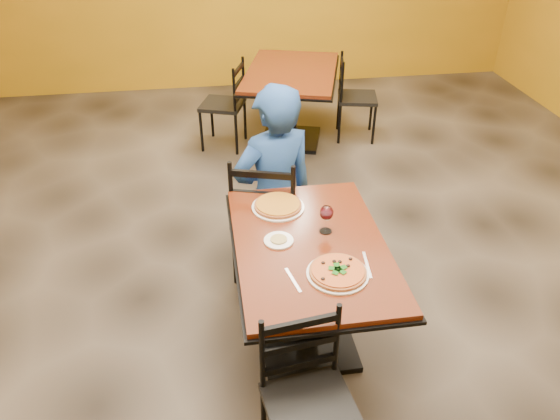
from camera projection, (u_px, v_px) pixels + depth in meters
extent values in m
cube|color=black|center=(293.00, 288.00, 3.68)|extent=(7.00, 8.00, 0.01)
cube|color=maroon|center=(310.00, 246.00, 2.87)|extent=(0.80, 1.20, 0.03)
cube|color=black|center=(310.00, 250.00, 2.88)|extent=(0.83, 1.23, 0.02)
cylinder|color=black|center=(308.00, 297.00, 3.07)|extent=(0.12, 0.12, 0.66)
cube|color=black|center=(307.00, 340.00, 3.26)|extent=(0.55, 0.55, 0.04)
cube|color=maroon|center=(291.00, 72.00, 5.20)|extent=(1.17, 1.45, 0.03)
cube|color=black|center=(291.00, 74.00, 5.22)|extent=(1.21, 1.49, 0.02)
cylinder|color=black|center=(291.00, 107.00, 5.41)|extent=(0.13, 0.13, 0.66)
cube|color=black|center=(291.00, 139.00, 5.60)|extent=(0.72, 0.72, 0.04)
imported|color=navy|center=(274.00, 172.00, 3.74)|extent=(0.73, 0.59, 1.28)
cylinder|color=white|center=(338.00, 274.00, 2.64)|extent=(0.31, 0.31, 0.01)
cylinder|color=maroon|center=(338.00, 271.00, 2.64)|extent=(0.28, 0.28, 0.02)
cylinder|color=white|center=(278.00, 207.00, 3.15)|extent=(0.31, 0.31, 0.01)
cylinder|color=gold|center=(278.00, 205.00, 3.14)|extent=(0.28, 0.28, 0.02)
cylinder|color=white|center=(279.00, 241.00, 2.87)|extent=(0.16, 0.16, 0.01)
cylinder|color=tan|center=(279.00, 239.00, 2.87)|extent=(0.09, 0.09, 0.01)
cube|color=silver|center=(293.00, 280.00, 2.61)|extent=(0.06, 0.19, 0.00)
cube|color=silver|center=(367.00, 265.00, 2.71)|extent=(0.04, 0.21, 0.00)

